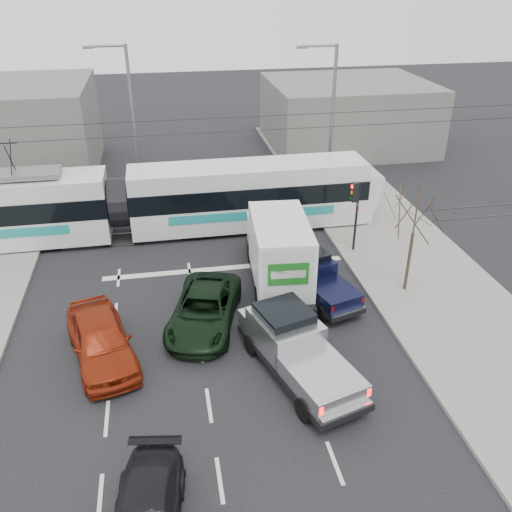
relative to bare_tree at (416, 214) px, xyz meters
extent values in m
plane|color=black|center=(-7.60, -2.50, -3.79)|extent=(120.00, 120.00, 0.00)
cube|color=gray|center=(1.40, -2.50, -3.72)|extent=(6.00, 60.00, 0.15)
cube|color=#33302D|center=(-7.60, 7.50, -3.78)|extent=(60.00, 1.60, 0.03)
cube|color=slate|center=(4.40, 21.50, -1.29)|extent=(12.00, 10.00, 5.00)
cylinder|color=#47382B|center=(0.00, 0.00, -2.27)|extent=(0.14, 0.14, 2.75)
cylinder|color=#47382B|center=(0.00, 0.00, 0.23)|extent=(0.07, 0.07, 2.25)
cylinder|color=black|center=(-1.00, 4.00, -1.84)|extent=(0.12, 0.12, 3.60)
cube|color=black|center=(-1.20, 4.00, -0.54)|extent=(0.28, 0.28, 0.95)
cylinder|color=#FF0C07|center=(-1.35, 4.00, -0.24)|extent=(0.06, 0.20, 0.20)
cylinder|color=orange|center=(-1.35, 4.00, -0.54)|extent=(0.06, 0.20, 0.20)
cylinder|color=#05330C|center=(-1.35, 4.00, -0.84)|extent=(0.06, 0.20, 0.20)
cube|color=white|center=(-1.02, 3.85, -1.34)|extent=(0.02, 0.30, 0.40)
cylinder|color=slate|center=(-0.10, 11.50, 0.71)|extent=(0.20, 0.20, 9.00)
cylinder|color=slate|center=(-1.10, 11.50, 5.11)|extent=(2.00, 0.14, 0.14)
cube|color=slate|center=(-2.10, 11.50, 5.06)|extent=(0.55, 0.25, 0.14)
cylinder|color=slate|center=(-11.60, 13.50, 0.71)|extent=(0.20, 0.20, 9.00)
cylinder|color=slate|center=(-12.60, 13.50, 5.11)|extent=(2.00, 0.14, 0.14)
cube|color=slate|center=(-13.60, 13.50, 5.06)|extent=(0.55, 0.25, 0.14)
cylinder|color=black|center=(-7.60, 7.50, 1.71)|extent=(60.00, 0.03, 0.03)
cylinder|color=black|center=(-7.60, 7.50, 2.41)|extent=(60.00, 0.03, 0.03)
cube|color=silver|center=(-5.70, 7.87, -2.79)|extent=(12.59, 2.68, 1.53)
cube|color=black|center=(-5.70, 7.87, -1.61)|extent=(12.65, 2.71, 1.04)
cube|color=silver|center=(-5.70, 7.87, -0.67)|extent=(12.58, 2.58, 0.97)
cube|color=teal|center=(-5.69, 6.54, -2.51)|extent=(8.80, 0.05, 0.49)
cylinder|color=black|center=(-12.53, 7.85, -1.82)|extent=(0.99, 2.53, 2.53)
cube|color=slate|center=(-16.63, 7.83, 0.03)|extent=(2.93, 1.59, 0.24)
cube|color=black|center=(-14.58, 7.84, -3.62)|extent=(1.96, 2.25, 0.35)
cube|color=black|center=(-10.48, 7.85, -3.62)|extent=(1.96, 2.25, 0.35)
cube|color=black|center=(-2.28, 7.89, -3.62)|extent=(1.96, 2.25, 0.35)
cube|color=black|center=(-6.00, -4.60, -3.24)|extent=(3.64, 6.20, 0.25)
cube|color=#B5B8BA|center=(-6.31, -3.59, -2.53)|extent=(2.61, 2.93, 1.16)
cube|color=black|center=(-6.34, -3.50, -1.92)|extent=(2.16, 2.18, 0.56)
cube|color=#B5B8BA|center=(-6.72, -2.25, -2.76)|extent=(2.15, 1.57, 0.56)
cube|color=#B5B8BA|center=(-5.63, -5.84, -2.83)|extent=(2.66, 3.10, 0.66)
cube|color=silver|center=(-5.19, -7.30, -3.10)|extent=(1.83, 0.71, 0.18)
cube|color=#FF0C07|center=(-6.07, -7.44, -2.73)|extent=(0.16, 0.12, 0.28)
cube|color=#FF0C07|center=(-4.37, -6.93, -2.73)|extent=(0.16, 0.12, 0.28)
cylinder|color=black|center=(-7.44, -3.08, -3.39)|extent=(0.51, 0.86, 0.81)
cylinder|color=black|center=(-5.66, -2.54, -3.39)|extent=(0.51, 0.86, 0.81)
cylinder|color=black|center=(-6.35, -6.67, -3.39)|extent=(0.51, 0.86, 0.81)
cylinder|color=black|center=(-4.57, -6.13, -3.39)|extent=(0.51, 0.86, 0.81)
cube|color=black|center=(-5.42, 1.77, -3.26)|extent=(2.84, 6.92, 0.34)
cube|color=white|center=(-5.21, 4.33, -2.44)|extent=(2.32, 1.79, 1.54)
cube|color=black|center=(-5.20, 4.46, -1.86)|extent=(1.98, 1.23, 0.58)
cube|color=silver|center=(-5.47, 1.09, -1.84)|extent=(2.67, 4.76, 2.85)
cube|color=silver|center=(-5.65, -1.18, -1.84)|extent=(2.04, 0.21, 2.51)
cube|color=#155E18|center=(-5.65, -1.23, -1.61)|extent=(1.62, 0.15, 0.97)
cube|color=black|center=(-5.67, -1.40, -3.36)|extent=(2.10, 0.40, 0.17)
cylinder|color=black|center=(-6.26, 4.00, -3.36)|extent=(0.36, 0.89, 0.87)
cylinder|color=black|center=(-4.23, 3.84, -3.36)|extent=(0.36, 0.89, 0.87)
cylinder|color=black|center=(-6.58, -0.04, -3.31)|extent=(0.36, 0.99, 0.97)
cylinder|color=black|center=(-4.55, -0.20, -3.31)|extent=(0.36, 0.99, 0.97)
cube|color=black|center=(-3.94, 0.10, -3.30)|extent=(2.88, 4.79, 0.23)
cube|color=black|center=(-4.17, 0.87, -2.67)|extent=(2.10, 2.28, 1.04)
cube|color=black|center=(-4.19, 0.96, -2.13)|extent=(1.74, 1.70, 0.50)
cube|color=black|center=(-4.48, 1.91, -2.87)|extent=(1.75, 1.23, 0.50)
cube|color=black|center=(-3.66, -0.85, -2.94)|extent=(2.14, 2.41, 0.59)
cube|color=silver|center=(-3.32, -1.98, -3.18)|extent=(1.52, 0.59, 0.16)
cube|color=#590505|center=(-4.05, -2.10, -2.85)|extent=(0.14, 0.10, 0.25)
cube|color=#590505|center=(-2.65, -1.68, -2.85)|extent=(0.14, 0.10, 0.25)
cylinder|color=black|center=(-5.08, 1.26, -3.43)|extent=(0.45, 0.76, 0.72)
cylinder|color=black|center=(-3.61, 1.70, -3.43)|extent=(0.45, 0.76, 0.72)
cylinder|color=black|center=(-4.26, -1.50, -3.43)|extent=(0.45, 0.76, 0.72)
cylinder|color=black|center=(-2.79, -1.07, -3.43)|extent=(0.45, 0.76, 0.72)
imported|color=black|center=(-8.99, -0.93, -3.06)|extent=(3.79, 5.71, 1.46)
imported|color=maroon|center=(-12.89, -2.38, -2.94)|extent=(3.25, 5.37, 1.71)
camera|label=1|loc=(-10.14, -18.97, 9.12)|focal=38.00mm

